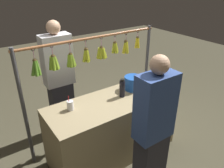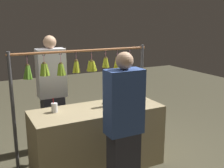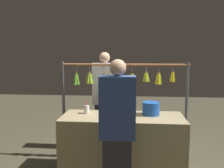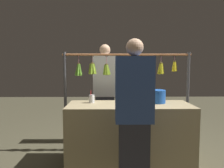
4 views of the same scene
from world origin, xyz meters
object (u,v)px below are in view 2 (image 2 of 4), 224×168
Objects in this scene: water_bottle at (107,98)px; drink_cup at (54,108)px; vendor_person at (52,94)px; customer_person at (124,130)px; blue_bucket at (121,96)px.

water_bottle reaches higher than drink_cup.
water_bottle is 0.14× the size of vendor_person.
customer_person is at bearing 76.84° from water_bottle.
water_bottle is at bearing 172.48° from drink_cup.
drink_cup is at bearing -58.84° from customer_person.
vendor_person is (-0.17, -0.72, -0.04)m from drink_cup.
blue_bucket is 0.90m from drink_cup.
vendor_person is at bearing -103.33° from drink_cup.
blue_bucket is 1.33× the size of drink_cup.
blue_bucket is at bearing -117.03° from customer_person.
blue_bucket is (-0.24, -0.08, -0.02)m from water_bottle.
drink_cup is at bearing -7.52° from water_bottle.
blue_bucket is at bearing -162.07° from water_bottle.
customer_person reaches higher than blue_bucket.
water_bottle is 1.35× the size of drink_cup.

